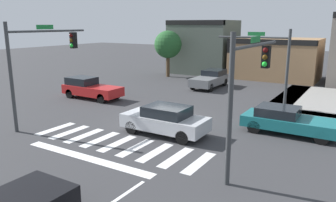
# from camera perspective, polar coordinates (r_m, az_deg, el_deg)

# --- Properties ---
(ground_plane) EXTENTS (120.00, 120.00, 0.00)m
(ground_plane) POSITION_cam_1_polar(r_m,az_deg,el_deg) (19.32, -0.13, -3.35)
(ground_plane) COLOR #353538
(crosswalk_near) EXTENTS (9.03, 2.44, 0.01)m
(crosswalk_near) POSITION_cam_1_polar(r_m,az_deg,el_deg) (15.86, -8.74, -7.25)
(crosswalk_near) COLOR silver
(crosswalk_near) RESTS_ON ground_plane
(bike_detector_marking) EXTENTS (0.96, 0.96, 0.01)m
(bike_detector_marking) POSITION_cam_1_polar(r_m,az_deg,el_deg) (11.91, -18.52, -15.04)
(bike_detector_marking) COLOR yellow
(bike_detector_marking) RESTS_ON ground_plane
(storefront_row) EXTENTS (24.85, 6.07, 6.49)m
(storefront_row) POSITION_cam_1_polar(r_m,az_deg,el_deg) (35.34, 20.98, 8.03)
(storefront_row) COLOR #4C564C
(storefront_row) RESTS_ON ground_plane
(traffic_signal_southwest) EXTENTS (0.32, 5.22, 5.61)m
(traffic_signal_southwest) POSITION_cam_1_polar(r_m,az_deg,el_deg) (19.44, -21.01, 7.48)
(traffic_signal_southwest) COLOR #383A3D
(traffic_signal_southwest) RESTS_ON ground_plane
(traffic_signal_northeast) EXTENTS (4.67, 0.32, 5.20)m
(traffic_signal_northeast) POSITION_cam_1_polar(r_m,az_deg,el_deg) (22.00, 15.58, 7.57)
(traffic_signal_northeast) COLOR #383A3D
(traffic_signal_northeast) RESTS_ON ground_plane
(traffic_signal_southeast) EXTENTS (0.32, 5.46, 5.25)m
(traffic_signal_southeast) POSITION_cam_1_polar(r_m,az_deg,el_deg) (12.81, 13.92, 4.25)
(traffic_signal_southeast) COLOR #383A3D
(traffic_signal_southeast) RESTS_ON ground_plane
(car_red) EXTENTS (4.69, 1.80, 1.55)m
(car_red) POSITION_cam_1_polar(r_m,az_deg,el_deg) (25.54, -13.31, 2.17)
(car_red) COLOR red
(car_red) RESTS_ON ground_plane
(car_silver) EXTENTS (4.38, 1.88, 1.49)m
(car_silver) POSITION_cam_1_polar(r_m,az_deg,el_deg) (16.72, -0.46, -3.26)
(car_silver) COLOR #B7BABF
(car_silver) RESTS_ON ground_plane
(car_teal) EXTENTS (4.68, 1.94, 1.34)m
(car_teal) POSITION_cam_1_polar(r_m,az_deg,el_deg) (17.97, 19.92, -3.15)
(car_teal) COLOR #196B70
(car_teal) RESTS_ON ground_plane
(car_gray) EXTENTS (1.87, 4.59, 1.48)m
(car_gray) POSITION_cam_1_polar(r_m,az_deg,el_deg) (29.44, 7.32, 3.82)
(car_gray) COLOR slate
(car_gray) RESTS_ON ground_plane
(roadside_tree) EXTENTS (2.87, 2.87, 4.83)m
(roadside_tree) POSITION_cam_1_polar(r_m,az_deg,el_deg) (34.97, -0.01, 9.69)
(roadside_tree) COLOR #4C3823
(roadside_tree) RESTS_ON ground_plane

